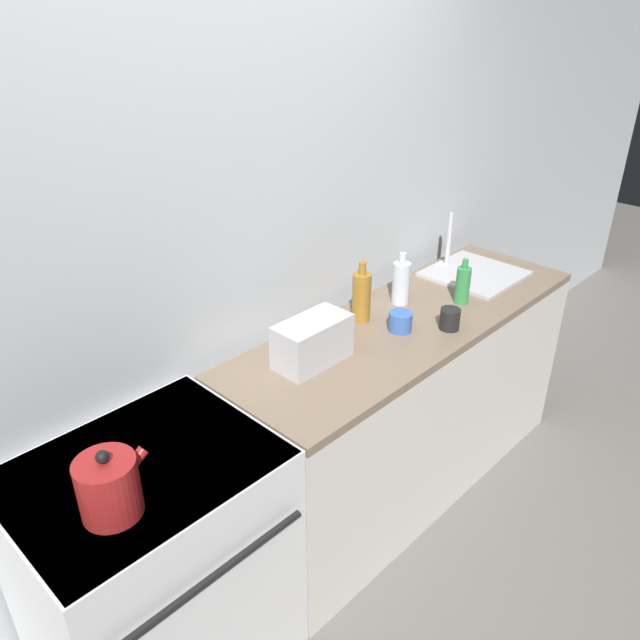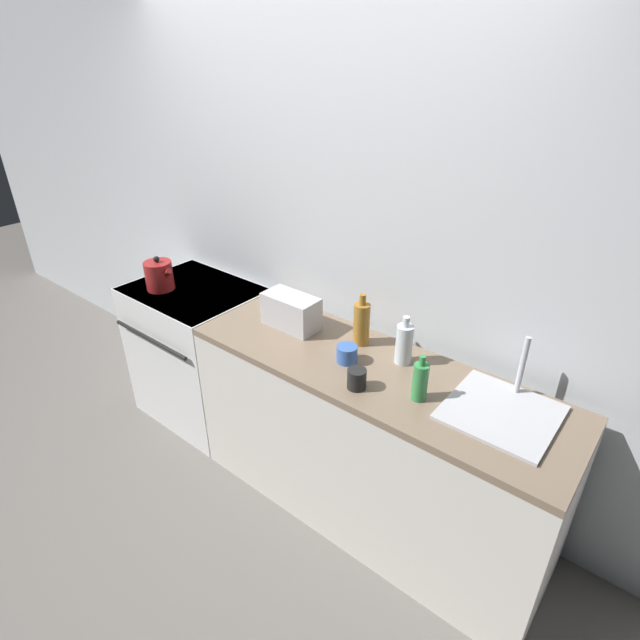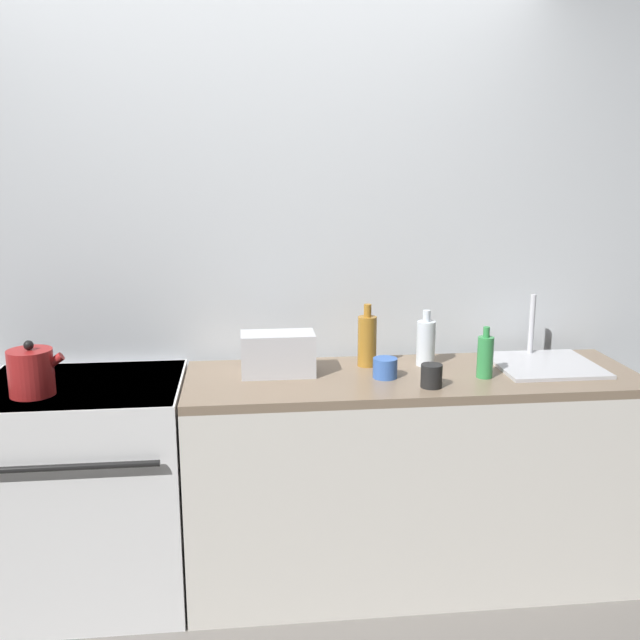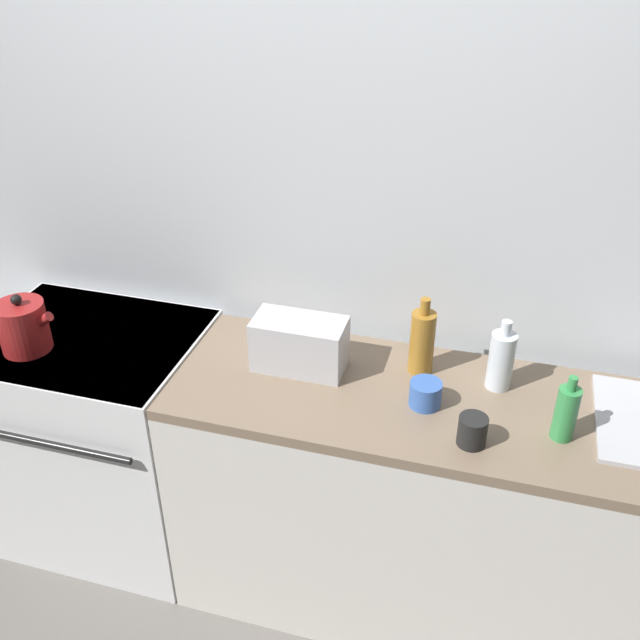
{
  "view_description": "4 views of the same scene",
  "coord_description": "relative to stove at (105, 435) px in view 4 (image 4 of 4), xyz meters",
  "views": [
    {
      "loc": [
        -1.32,
        -1.07,
        2.16
      ],
      "look_at": [
        0.16,
        0.36,
        1.06
      ],
      "focal_mm": 35.0,
      "sensor_mm": 36.0,
      "label": 1
    },
    {
      "loc": [
        1.66,
        -1.33,
        2.2
      ],
      "look_at": [
        0.31,
        0.34,
        1.02
      ],
      "focal_mm": 28.0,
      "sensor_mm": 36.0,
      "label": 2
    },
    {
      "loc": [
        -0.02,
        -2.43,
        1.77
      ],
      "look_at": [
        0.27,
        0.3,
        1.14
      ],
      "focal_mm": 40.0,
      "sensor_mm": 36.0,
      "label": 3
    },
    {
      "loc": [
        0.7,
        -1.47,
        2.26
      ],
      "look_at": [
        0.19,
        0.32,
        1.12
      ],
      "focal_mm": 40.0,
      "sensor_mm": 36.0,
      "label": 4
    }
  ],
  "objects": [
    {
      "name": "stove",
      "position": [
        0.0,
        0.0,
        0.0
      ],
      "size": [
        0.78,
        0.65,
        0.91
      ],
      "color": "silver",
      "rests_on": "ground_plane"
    },
    {
      "name": "bottle_amber",
      "position": [
        1.16,
        0.13,
        0.55
      ],
      "size": [
        0.08,
        0.08,
        0.27
      ],
      "color": "#9E6B23",
      "rests_on": "counter_block"
    },
    {
      "name": "bottle_green",
      "position": [
        1.6,
        -0.09,
        0.53
      ],
      "size": [
        0.06,
        0.06,
        0.21
      ],
      "color": "#338C47",
      "rests_on": "counter_block"
    },
    {
      "name": "wall_back",
      "position": [
        0.67,
        0.36,
        0.84
      ],
      "size": [
        8.0,
        0.05,
        2.6
      ],
      "color": "silver",
      "rests_on": "ground_plane"
    },
    {
      "name": "counter_block",
      "position": [
        1.32,
        -0.02,
        -0.01
      ],
      "size": [
        1.85,
        0.59,
        0.91
      ],
      "color": "silver",
      "rests_on": "ground_plane"
    },
    {
      "name": "toaster",
      "position": [
        0.77,
        0.04,
        0.53
      ],
      "size": [
        0.3,
        0.15,
        0.17
      ],
      "color": "#BCBCC1",
      "rests_on": "counter_block"
    },
    {
      "name": "cup_black",
      "position": [
        1.35,
        -0.19,
        0.49
      ],
      "size": [
        0.08,
        0.08,
        0.09
      ],
      "color": "black",
      "rests_on": "counter_block"
    },
    {
      "name": "bottle_clear",
      "position": [
        1.41,
        0.11,
        0.54
      ],
      "size": [
        0.08,
        0.08,
        0.24
      ],
      "color": "silver",
      "rests_on": "counter_block"
    },
    {
      "name": "cup_blue",
      "position": [
        1.2,
        -0.05,
        0.48
      ],
      "size": [
        0.1,
        0.1,
        0.08
      ],
      "color": "#3860B2",
      "rests_on": "counter_block"
    },
    {
      "name": "ground_plane",
      "position": [
        0.67,
        -0.31,
        -0.46
      ],
      "size": [
        12.0,
        12.0,
        0.0
      ],
      "primitive_type": "plane",
      "color": "slate"
    },
    {
      "name": "kettle",
      "position": [
        -0.15,
        -0.11,
        0.53
      ],
      "size": [
        0.21,
        0.16,
        0.21
      ],
      "color": "maroon",
      "rests_on": "stove"
    }
  ]
}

